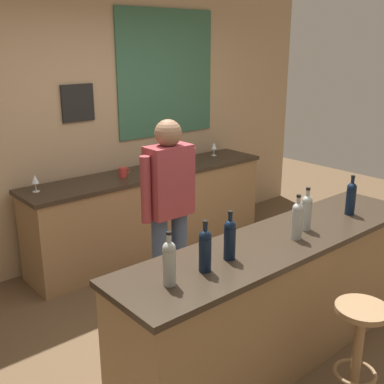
{
  "coord_description": "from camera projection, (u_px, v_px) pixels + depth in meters",
  "views": [
    {
      "loc": [
        -2.34,
        -2.23,
        2.16
      ],
      "look_at": [
        -0.06,
        0.45,
        1.05
      ],
      "focal_mm": 44.18,
      "sensor_mm": 36.0,
      "label": 1
    }
  ],
  "objects": [
    {
      "name": "wine_glass_c",
      "position": [
        214.0,
        146.0,
        5.54
      ],
      "size": [
        0.07,
        0.07,
        0.16
      ],
      "color": "silver",
      "rests_on": "side_counter"
    },
    {
      "name": "side_counter",
      "position": [
        152.0,
        212.0,
        5.03
      ],
      "size": [
        2.74,
        0.56,
        0.9
      ],
      "color": "olive",
      "rests_on": "ground_plane"
    },
    {
      "name": "coffee_mug",
      "position": [
        123.0,
        172.0,
        4.66
      ],
      "size": [
        0.13,
        0.08,
        0.09
      ],
      "color": "#B2332D",
      "rests_on": "side_counter"
    },
    {
      "name": "back_wall",
      "position": [
        97.0,
        121.0,
        4.78
      ],
      "size": [
        6.0,
        0.09,
        2.8
      ],
      "color": "tan",
      "rests_on": "ground_plane"
    },
    {
      "name": "wine_bottle_c",
      "position": [
        230.0,
        238.0,
        2.8
      ],
      "size": [
        0.07,
        0.07,
        0.31
      ],
      "color": "black",
      "rests_on": "bar_counter"
    },
    {
      "name": "bar_counter",
      "position": [
        277.0,
        299.0,
        3.29
      ],
      "size": [
        2.53,
        0.6,
        0.92
      ],
      "color": "olive",
      "rests_on": "ground_plane"
    },
    {
      "name": "wine_glass_b",
      "position": [
        179.0,
        153.0,
        5.2
      ],
      "size": [
        0.07,
        0.07,
        0.16
      ],
      "color": "silver",
      "rests_on": "side_counter"
    },
    {
      "name": "wine_glass_a",
      "position": [
        35.0,
        180.0,
        4.17
      ],
      "size": [
        0.07,
        0.07,
        0.16
      ],
      "color": "silver",
      "rests_on": "side_counter"
    },
    {
      "name": "wine_bottle_b",
      "position": [
        205.0,
        249.0,
        2.65
      ],
      "size": [
        0.07,
        0.07,
        0.31
      ],
      "color": "black",
      "rests_on": "bar_counter"
    },
    {
      "name": "wine_bottle_f",
      "position": [
        351.0,
        197.0,
        3.55
      ],
      "size": [
        0.07,
        0.07,
        0.31
      ],
      "color": "black",
      "rests_on": "bar_counter"
    },
    {
      "name": "ground_plane",
      "position": [
        235.0,
        331.0,
        3.72
      ],
      "size": [
        10.0,
        10.0,
        0.0
      ],
      "primitive_type": "plane",
      "color": "brown"
    },
    {
      "name": "wine_bottle_e",
      "position": [
        307.0,
        211.0,
        3.25
      ],
      "size": [
        0.07,
        0.07,
        0.31
      ],
      "color": "#999E99",
      "rests_on": "bar_counter"
    },
    {
      "name": "wine_bottle_a",
      "position": [
        169.0,
        261.0,
        2.5
      ],
      "size": [
        0.07,
        0.07,
        0.31
      ],
      "color": "#999E99",
      "rests_on": "bar_counter"
    },
    {
      "name": "bar_stool",
      "position": [
        359.0,
        339.0,
        2.84
      ],
      "size": [
        0.32,
        0.32,
        0.68
      ],
      "color": "olive",
      "rests_on": "ground_plane"
    },
    {
      "name": "wine_bottle_d",
      "position": [
        297.0,
        219.0,
        3.1
      ],
      "size": [
        0.07,
        0.07,
        0.31
      ],
      "color": "#999E99",
      "rests_on": "bar_counter"
    },
    {
      "name": "bartender",
      "position": [
        169.0,
        206.0,
        3.73
      ],
      "size": [
        0.52,
        0.21,
        1.62
      ],
      "color": "#384766",
      "rests_on": "ground_plane"
    }
  ]
}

